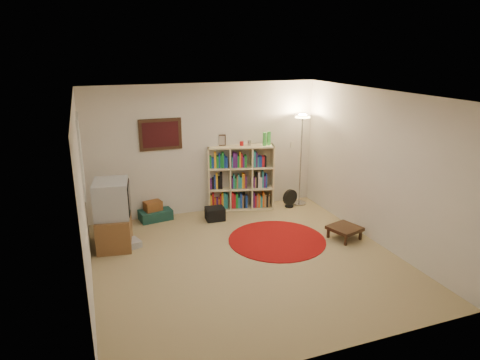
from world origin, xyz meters
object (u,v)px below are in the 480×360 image
Objects in this scene: floor_lamp at (302,130)px; side_table at (345,229)px; tv_stand at (113,215)px; suitcase at (155,215)px; floor_fan at (290,198)px; bookshelf at (240,178)px.

side_table is (-0.08, -1.79, -1.38)m from floor_lamp.
floor_lamp is 3.95m from tv_stand.
side_table is (3.67, -1.06, -0.35)m from tv_stand.
suitcase is (0.80, 0.90, -0.44)m from tv_stand.
floor_lamp is 2.26m from side_table.
tv_stand is (-3.75, -0.73, -1.02)m from floor_lamp.
floor_fan is at bearing 96.55° from side_table.
floor_lamp is 2.94× the size of suitcase.
bookshelf reaches higher than suitcase.
tv_stand is at bearing -140.02° from suitcase.
floor_fan is at bearing -3.01° from bookshelf.
side_table is (0.19, -1.68, -0.01)m from floor_fan.
floor_fan is at bearing 18.06° from tv_stand.
floor_lamp is at bearing -11.91° from suitcase.
tv_stand is 1.74× the size of suitcase.
side_table reaches higher than suitcase.
bookshelf is 2.35m from side_table.
tv_stand reaches higher than suitcase.
floor_lamp is at bearing 87.57° from side_table.
tv_stand is at bearing 175.83° from floor_fan.
floor_fan reaches higher than suitcase.
bookshelf is 4.14× the size of floor_fan.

